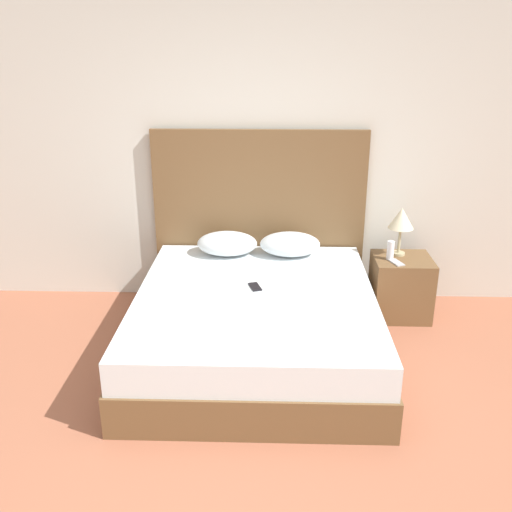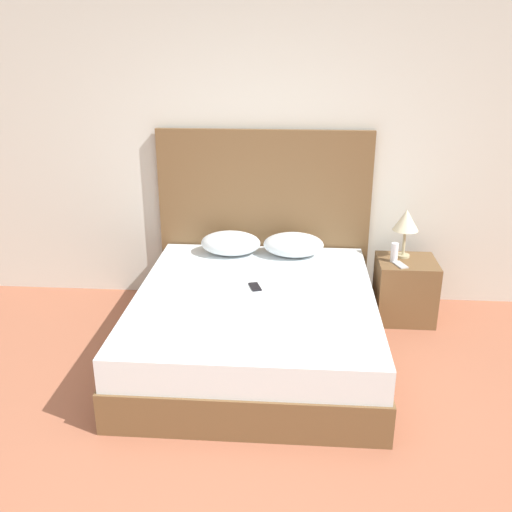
{
  "view_description": "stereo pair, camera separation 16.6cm",
  "coord_description": "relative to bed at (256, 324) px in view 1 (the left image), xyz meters",
  "views": [
    {
      "loc": [
        0.19,
        -2.24,
        2.25
      ],
      "look_at": [
        0.07,
        1.65,
        0.76
      ],
      "focal_mm": 40.0,
      "sensor_mm": 36.0,
      "label": 1
    },
    {
      "loc": [
        0.36,
        -2.24,
        2.25
      ],
      "look_at": [
        0.07,
        1.65,
        0.76
      ],
      "focal_mm": 40.0,
      "sensor_mm": 36.0,
      "label": 2
    }
  ],
  "objects": [
    {
      "name": "table_lamp",
      "position": [
        1.19,
        0.79,
        0.58
      ],
      "size": [
        0.21,
        0.21,
        0.41
      ],
      "color": "tan",
      "rests_on": "nightstand"
    },
    {
      "name": "wall_back",
      "position": [
        -0.07,
        1.12,
        1.1
      ],
      "size": [
        10.0,
        0.06,
        2.7
      ],
      "color": "silver",
      "rests_on": "ground_plane"
    },
    {
      "name": "phone_on_nightstand",
      "position": [
        1.14,
        0.59,
        0.28
      ],
      "size": [
        0.12,
        0.16,
        0.01
      ],
      "color": "#B7B7BC",
      "rests_on": "nightstand"
    },
    {
      "name": "pillow_right",
      "position": [
        0.27,
        0.79,
        0.36
      ],
      "size": [
        0.51,
        0.36,
        0.2
      ],
      "color": "silver",
      "rests_on": "bed"
    },
    {
      "name": "phone_on_bed",
      "position": [
        -0.01,
        0.1,
        0.26
      ],
      "size": [
        0.11,
        0.16,
        0.01
      ],
      "color": "black",
      "rests_on": "bed"
    },
    {
      "name": "nightstand",
      "position": [
        1.22,
        0.7,
        0.01
      ],
      "size": [
        0.48,
        0.45,
        0.53
      ],
      "color": "brown",
      "rests_on": "ground_plane"
    },
    {
      "name": "bed",
      "position": [
        0.0,
        0.0,
        0.0
      ],
      "size": [
        1.77,
        2.04,
        0.51
      ],
      "color": "brown",
      "rests_on": "ground_plane"
    },
    {
      "name": "headboard",
      "position": [
        0.0,
        1.05,
        0.52
      ],
      "size": [
        1.86,
        0.05,
        1.54
      ],
      "color": "brown",
      "rests_on": "ground_plane"
    },
    {
      "name": "pillow_left",
      "position": [
        -0.27,
        0.79,
        0.36
      ],
      "size": [
        0.51,
        0.36,
        0.2
      ],
      "color": "silver",
      "rests_on": "bed"
    },
    {
      "name": "ground_plane",
      "position": [
        -0.07,
        -1.54,
        -0.25
      ],
      "size": [
        16.0,
        16.0,
        0.0
      ],
      "primitive_type": "plane",
      "color": "#9E5B42"
    },
    {
      "name": "toiletry_bottle",
      "position": [
        1.1,
        0.68,
        0.35
      ],
      "size": [
        0.06,
        0.06,
        0.16
      ],
      "color": "silver",
      "rests_on": "nightstand"
    }
  ]
}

